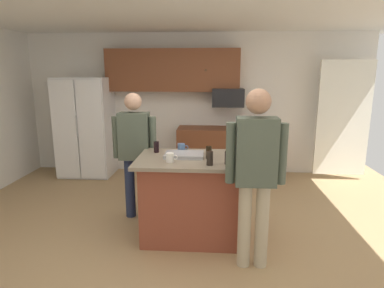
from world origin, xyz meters
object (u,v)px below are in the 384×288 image
person_host_foreground (256,167)px  glass_short_whisky (156,147)px  mug_ceramic_white (170,158)px  glass_pilsner (210,158)px  person_elder_center (135,148)px  microwave_over_range (228,97)px  refrigerator (86,127)px  kitchen_island (190,197)px  mug_blue_stoneware (182,148)px  glass_stout_tall (228,158)px  glass_dark_ale (209,152)px  serving_tray (184,155)px

person_host_foreground → glass_short_whisky: (-1.09, 0.78, -0.00)m
mug_ceramic_white → glass_pilsner: (0.43, -0.09, 0.02)m
person_host_foreground → person_elder_center: (-1.42, 1.05, -0.08)m
microwave_over_range → glass_pilsner: 2.70m
refrigerator → kitchen_island: (2.10, -2.24, -0.42)m
kitchen_island → glass_short_whisky: glass_short_whisky is taller
person_elder_center → person_host_foreground: bearing=-3.9°
kitchen_island → glass_pilsner: 0.66m
glass_short_whisky → mug_blue_stoneware: glass_short_whisky is taller
mug_blue_stoneware → mug_ceramic_white: (-0.08, -0.46, -0.00)m
person_host_foreground → mug_ceramic_white: size_ratio=13.94×
glass_pilsner → kitchen_island: bearing=128.3°
kitchen_island → mug_ceramic_white: size_ratio=9.47×
kitchen_island → person_elder_center: bearing=147.4°
microwave_over_range → glass_short_whisky: bearing=-113.3°
mug_blue_stoneware → refrigerator: bearing=134.9°
glass_stout_tall → glass_pilsner: (-0.19, -0.05, 0.01)m
glass_dark_ale → glass_stout_tall: 0.30m
refrigerator → person_elder_center: (1.35, -1.76, 0.05)m
mug_blue_stoneware → serving_tray: 0.22m
microwave_over_range → glass_pilsner: size_ratio=3.82×
refrigerator → glass_dark_ale: refrigerator is taller
mug_ceramic_white → serving_tray: mug_ceramic_white is taller
microwave_over_range → person_host_foreground: bearing=-86.8°
microwave_over_range → kitchen_island: (-0.50, -2.36, -0.96)m
refrigerator → mug_blue_stoneware: 2.80m
kitchen_island → person_elder_center: size_ratio=0.73×
refrigerator → glass_short_whisky: size_ratio=13.65×
person_host_foreground → person_elder_center: 1.76m
microwave_over_range → mug_blue_stoneware: size_ratio=4.24×
person_host_foreground → mug_blue_stoneware: person_host_foreground is taller
glass_short_whisky → glass_stout_tall: size_ratio=0.97×
refrigerator → glass_pilsner: refrigerator is taller
glass_dark_ale → glass_pilsner: 0.27m
refrigerator → glass_pilsner: (2.33, -2.53, 0.13)m
kitchen_island → serving_tray: 0.50m
person_host_foreground → glass_pilsner: 0.52m
glass_stout_tall → serving_tray: (-0.49, 0.27, -0.05)m
glass_dark_ale → microwave_over_range: bearing=83.1°
kitchen_island → serving_tray: serving_tray is taller
mug_ceramic_white → glass_pilsner: bearing=-11.3°
person_elder_center → glass_pilsner: 1.25m
glass_short_whisky → glass_stout_tall: glass_stout_tall is taller
person_elder_center → serving_tray: person_elder_center is taller
serving_tray → mug_ceramic_white: bearing=-118.0°
glass_short_whisky → serving_tray: glass_short_whisky is taller
glass_dark_ale → mug_ceramic_white: glass_dark_ale is taller
glass_pilsner → serving_tray: bearing=132.1°
kitchen_island → person_elder_center: person_elder_center is taller
person_host_foreground → serving_tray: bearing=0.9°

